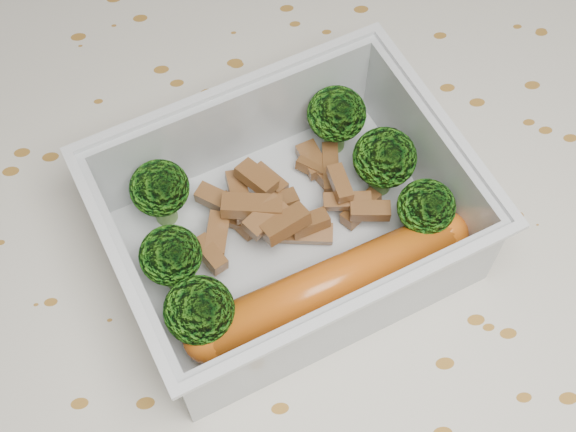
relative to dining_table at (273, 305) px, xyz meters
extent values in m
cube|color=brown|center=(0.00, 0.00, 0.06)|extent=(1.40, 0.90, 0.04)
cube|color=beige|center=(0.00, 0.00, 0.09)|extent=(1.46, 0.96, 0.01)
cube|color=silver|center=(0.01, 0.00, 0.09)|extent=(0.21, 0.18, 0.00)
cube|color=silver|center=(-0.01, 0.06, 0.12)|extent=(0.16, 0.06, 0.06)
cube|color=silver|center=(0.03, -0.06, 0.12)|extent=(0.16, 0.06, 0.06)
cube|color=silver|center=(0.09, 0.02, 0.12)|extent=(0.04, 0.12, 0.06)
cube|color=silver|center=(-0.07, -0.03, 0.12)|extent=(0.04, 0.12, 0.06)
cube|color=silver|center=(-0.01, 0.06, 0.15)|extent=(0.17, 0.06, 0.00)
cube|color=silver|center=(0.03, -0.07, 0.15)|extent=(0.17, 0.06, 0.00)
cube|color=silver|center=(0.09, 0.03, 0.15)|extent=(0.05, 0.13, 0.00)
cube|color=silver|center=(-0.07, -0.03, 0.15)|extent=(0.05, 0.13, 0.00)
cylinder|color=#608C3F|center=(-0.06, 0.02, 0.10)|extent=(0.02, 0.02, 0.02)
ellipsoid|color=#337913|center=(-0.06, 0.02, 0.12)|extent=(0.03, 0.03, 0.03)
cylinder|color=#608C3F|center=(0.04, 0.06, 0.10)|extent=(0.02, 0.02, 0.02)
ellipsoid|color=#337913|center=(0.04, 0.06, 0.12)|extent=(0.03, 0.03, 0.03)
cylinder|color=#608C3F|center=(-0.05, -0.02, 0.10)|extent=(0.02, 0.02, 0.02)
ellipsoid|color=#337913|center=(-0.05, -0.02, 0.12)|extent=(0.03, 0.03, 0.03)
cylinder|color=#608C3F|center=(0.07, 0.02, 0.10)|extent=(0.02, 0.02, 0.02)
ellipsoid|color=#337913|center=(0.07, 0.02, 0.12)|extent=(0.03, 0.03, 0.03)
cylinder|color=#608C3F|center=(-0.04, -0.05, 0.10)|extent=(0.02, 0.02, 0.02)
ellipsoid|color=#337913|center=(-0.04, -0.05, 0.12)|extent=(0.03, 0.03, 0.03)
cylinder|color=#608C3F|center=(0.08, -0.01, 0.10)|extent=(0.02, 0.02, 0.02)
ellipsoid|color=#337913|center=(0.08, -0.01, 0.12)|extent=(0.03, 0.03, 0.03)
cube|color=brown|center=(-0.01, 0.01, 0.10)|extent=(0.02, 0.02, 0.01)
cube|color=brown|center=(-0.01, 0.01, 0.10)|extent=(0.02, 0.02, 0.01)
cube|color=brown|center=(0.04, 0.01, 0.11)|extent=(0.03, 0.01, 0.01)
cube|color=brown|center=(0.00, 0.00, 0.12)|extent=(0.03, 0.02, 0.01)
cube|color=brown|center=(0.00, 0.02, 0.12)|extent=(0.02, 0.03, 0.01)
cube|color=brown|center=(0.04, 0.02, 0.12)|extent=(0.01, 0.02, 0.01)
cube|color=brown|center=(-0.02, 0.02, 0.11)|extent=(0.03, 0.03, 0.01)
cube|color=brown|center=(-0.03, 0.00, 0.11)|extent=(0.02, 0.03, 0.01)
cube|color=brown|center=(-0.02, 0.01, 0.10)|extent=(0.03, 0.03, 0.01)
cube|color=brown|center=(0.05, 0.01, 0.10)|extent=(0.03, 0.02, 0.01)
cube|color=brown|center=(0.00, 0.03, 0.10)|extent=(0.02, 0.02, 0.01)
cube|color=brown|center=(0.03, 0.04, 0.10)|extent=(0.02, 0.02, 0.01)
cube|color=brown|center=(-0.03, -0.01, 0.11)|extent=(0.02, 0.02, 0.01)
cube|color=brown|center=(0.04, 0.04, 0.10)|extent=(0.01, 0.03, 0.01)
cube|color=brown|center=(-0.01, 0.01, 0.12)|extent=(0.03, 0.02, 0.01)
cube|color=brown|center=(0.02, 0.00, 0.11)|extent=(0.02, 0.02, 0.01)
cube|color=brown|center=(0.01, -0.01, 0.12)|extent=(0.03, 0.02, 0.01)
cube|color=brown|center=(-0.01, 0.02, 0.11)|extent=(0.01, 0.03, 0.01)
cube|color=brown|center=(0.02, 0.00, 0.10)|extent=(0.03, 0.02, 0.01)
cube|color=brown|center=(0.05, 0.00, 0.11)|extent=(0.02, 0.01, 0.01)
cube|color=brown|center=(0.03, 0.04, 0.10)|extent=(0.03, 0.02, 0.01)
cube|color=brown|center=(0.04, 0.02, 0.10)|extent=(0.02, 0.03, 0.01)
cube|color=brown|center=(0.00, 0.02, 0.10)|extent=(0.03, 0.02, 0.01)
cylinder|color=#C65813|center=(0.03, -0.04, 0.11)|extent=(0.14, 0.06, 0.03)
sphere|color=#C65813|center=(0.09, -0.02, 0.11)|extent=(0.03, 0.03, 0.03)
sphere|color=#C65813|center=(-0.04, -0.06, 0.11)|extent=(0.03, 0.03, 0.03)
camera|label=1|loc=(-0.02, -0.20, 0.48)|focal=50.00mm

